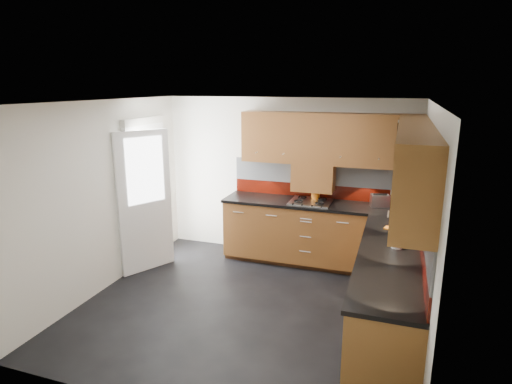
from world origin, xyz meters
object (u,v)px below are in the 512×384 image
(utensil_pot, at_px, (316,193))
(toaster, at_px, (380,201))
(food_processor, at_px, (400,217))
(gas_hob, at_px, (310,202))

(utensil_pot, xyz_separation_m, toaster, (0.91, -0.07, -0.01))
(food_processor, bearing_deg, gas_hob, 146.39)
(gas_hob, relative_size, toaster, 2.11)
(gas_hob, bearing_deg, food_processor, -33.61)
(utensil_pot, bearing_deg, food_processor, -39.76)
(toaster, bearing_deg, food_processor, -73.65)
(toaster, bearing_deg, utensil_pot, 175.72)
(gas_hob, bearing_deg, toaster, 6.27)
(gas_hob, xyz_separation_m, utensil_pot, (0.04, 0.17, 0.08))
(food_processor, bearing_deg, toaster, 106.35)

